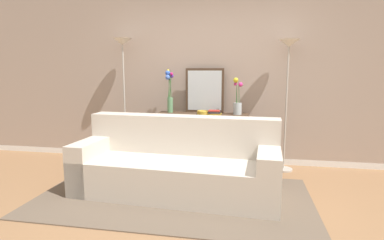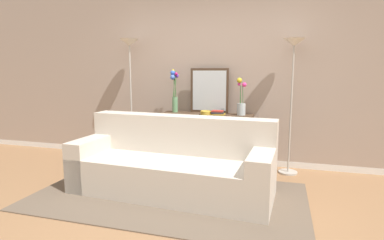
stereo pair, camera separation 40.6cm
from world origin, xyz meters
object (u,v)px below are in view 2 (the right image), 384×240
wall_mirror (209,91)px  book_stack (218,113)px  console_table (207,130)px  vase_tall_flowers (174,91)px  fruit_bowl (206,113)px  floor_lamp_right (293,69)px  couch (173,166)px  floor_lamp_left (130,66)px  vase_short_flowers (241,103)px  book_row_under_console (180,159)px

wall_mirror → book_stack: bearing=-50.1°
console_table → book_stack: book_stack is taller
vase_tall_flowers → fruit_bowl: vase_tall_flowers is taller
console_table → vase_tall_flowers: bearing=175.9°
book_stack → wall_mirror: bearing=129.9°
floor_lamp_right → vase_tall_flowers: bearing=177.8°
couch → floor_lamp_left: (-1.08, 1.09, 1.18)m
vase_tall_flowers → vase_short_flowers: vase_tall_flowers is taller
wall_mirror → book_stack: 0.41m
floor_lamp_right → floor_lamp_left: bearing=180.0°
couch → floor_lamp_left: floor_lamp_left is taller
book_row_under_console → book_stack: bearing=-7.3°
console_table → floor_lamp_left: bearing=-178.7°
floor_lamp_left → wall_mirror: size_ratio=2.86×
floor_lamp_right → fruit_bowl: (-1.18, -0.07, -0.63)m
console_table → vase_short_flowers: 0.66m
couch → book_stack: couch is taller
console_table → wall_mirror: size_ratio=2.03×
wall_mirror → book_row_under_console: wall_mirror is taller
floor_lamp_left → wall_mirror: (1.22, 0.16, -0.37)m
vase_short_flowers → wall_mirror: bearing=163.7°
wall_mirror → vase_short_flowers: wall_mirror is taller
book_stack → floor_lamp_right: bearing=2.9°
console_table → floor_lamp_right: 1.49m
floor_lamp_left → book_row_under_console: 1.64m
wall_mirror → vase_tall_flowers: 0.53m
vase_short_flowers → book_stack: size_ratio=2.66×
couch → vase_short_flowers: 1.44m
book_row_under_console → fruit_bowl: bearing=-11.9°
console_table → vase_tall_flowers: vase_tall_flowers is taller
floor_lamp_left → couch: bearing=-45.3°
couch → fruit_bowl: (0.14, 1.03, 0.50)m
couch → vase_tall_flowers: 1.46m
wall_mirror → fruit_bowl: size_ratio=4.18×
book_stack → book_row_under_console: bearing=172.7°
book_stack → vase_tall_flowers: bearing=170.6°
vase_tall_flowers → floor_lamp_right: bearing=-2.2°
wall_mirror → vase_tall_flowers: size_ratio=1.03×
wall_mirror → fruit_bowl: bearing=-89.3°
floor_lamp_left → fruit_bowl: (1.23, -0.07, -0.67)m
console_table → fruit_bowl: (0.01, -0.09, 0.28)m
console_table → vase_short_flowers: vase_short_flowers is taller
book_stack → book_row_under_console: size_ratio=0.81×
fruit_bowl → book_row_under_console: bearing=168.1°
console_table → fruit_bowl: bearing=-84.5°
wall_mirror → vase_short_flowers: 0.55m
console_table → wall_mirror: bearing=87.3°
vase_tall_flowers → fruit_bowl: bearing=-13.9°
floor_lamp_left → vase_short_flowers: floor_lamp_left is taller
floor_lamp_left → fruit_bowl: bearing=-3.1°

